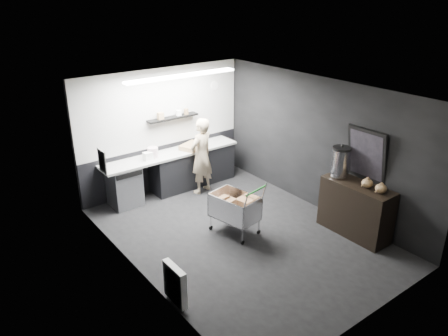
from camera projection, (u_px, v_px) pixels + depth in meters
floor at (240, 235)px, 8.11m from camera, size 5.50×5.50×0.00m
ceiling at (243, 92)px, 7.06m from camera, size 5.50×5.50×0.00m
wall_back at (162, 130)px, 9.60m from camera, size 5.50×0.00×5.50m
wall_front at (378, 235)px, 5.56m from camera, size 5.50×0.00×5.50m
wall_left at (137, 200)px, 6.47m from camera, size 0.00×5.50×5.50m
wall_right at (319, 145)px, 8.70m from camera, size 0.00×5.50×5.50m
kitchen_wall_panel at (162, 108)px, 9.40m from camera, size 3.95×0.02×1.70m
dado_panel at (165, 165)px, 9.92m from camera, size 3.95×0.02×1.00m
floating_shelf at (173, 118)px, 9.52m from camera, size 1.20×0.22×0.04m
wall_clock at (214, 86)px, 10.05m from camera, size 0.20×0.03×0.20m
poster at (102, 161)px, 7.36m from camera, size 0.02×0.30×0.40m
poster_red_band at (102, 157)px, 7.34m from camera, size 0.02×0.22×0.10m
radiator at (175, 284)px, 6.23m from camera, size 0.10×0.50×0.60m
ceiling_strip at (182, 76)px, 8.43m from camera, size 2.40×0.20×0.04m
prep_counter at (177, 170)px, 9.78m from camera, size 3.20×0.61×0.90m
person at (201, 156)px, 9.50m from camera, size 0.71×0.55×1.71m
shopping_cart at (235, 209)px, 8.04m from camera, size 0.73×1.04×1.03m
sideboard at (355, 202)px, 7.97m from camera, size 0.57×1.34×2.00m
fire_extinguisher at (176, 284)px, 6.43m from camera, size 0.14×0.14×0.46m
cardboard_box at (192, 146)px, 9.77m from camera, size 0.63×0.55×0.10m
pink_tub at (153, 152)px, 9.25m from camera, size 0.23×0.23×0.23m
white_container at (148, 156)px, 9.14m from camera, size 0.19×0.15×0.16m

